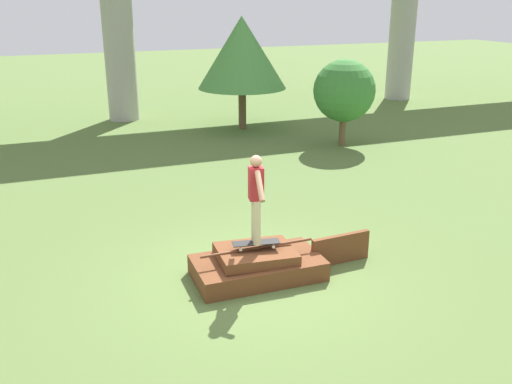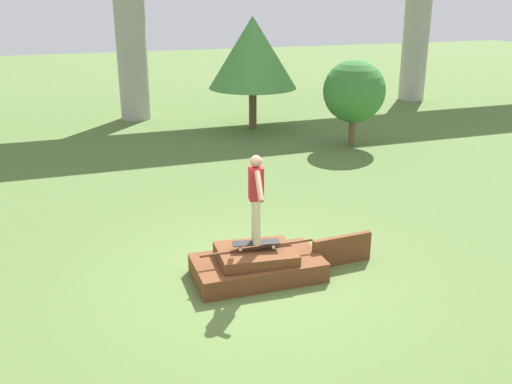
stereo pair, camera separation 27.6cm
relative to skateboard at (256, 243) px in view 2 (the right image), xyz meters
name	(u,v)px [view 2 (the right image)]	position (x,y,z in m)	size (l,w,h in m)	color
ground_plane	(258,277)	(0.04, 0.01, -0.62)	(80.00, 80.00, 0.00)	#567038
scrap_pile	(257,265)	(0.03, 0.02, -0.41)	(2.13, 1.18, 0.55)	brown
scrap_plank_loose	(342,250)	(1.57, -0.02, -0.36)	(1.13, 0.16, 0.52)	brown
skateboard	(256,243)	(0.00, 0.00, 0.00)	(0.80, 0.35, 0.09)	black
skater	(256,194)	(0.00, 0.00, 0.84)	(0.27, 1.04, 1.46)	#C6B78E
tree_behind_left	(253,53)	(3.62, 10.47, 1.96)	(2.99, 2.99, 3.78)	brown
tree_behind_right	(354,91)	(5.68, 7.15, 1.06)	(1.87, 1.87, 2.63)	brown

